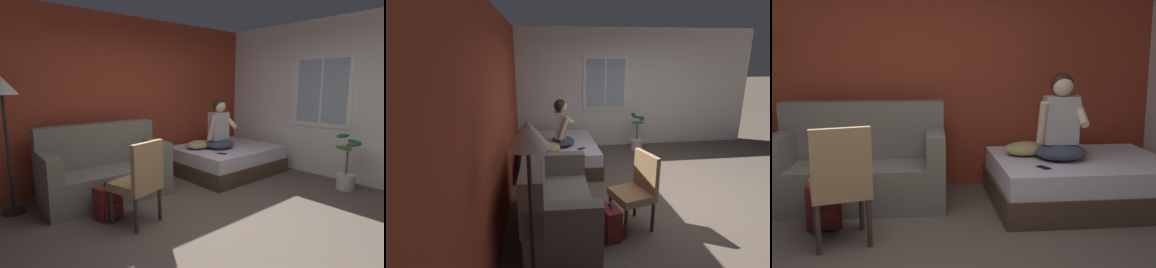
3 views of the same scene
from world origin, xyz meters
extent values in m
plane|color=brown|center=(0.00, 0.00, 0.00)|extent=(40.00, 40.00, 0.00)
cube|color=#993823|center=(0.00, 2.49, 1.35)|extent=(10.55, 0.16, 2.70)
cube|color=silver|center=(2.86, 0.00, 1.35)|extent=(0.16, 6.22, 2.70)
cube|color=white|center=(2.76, 0.40, 1.49)|extent=(0.02, 1.04, 1.24)
cube|color=#9EB2C6|center=(2.75, 0.40, 1.49)|extent=(0.01, 0.88, 1.08)
cube|color=white|center=(2.75, 0.40, 1.49)|extent=(0.01, 0.04, 1.08)
cube|color=#4C3828|center=(1.64, 1.56, 0.13)|extent=(1.80, 1.43, 0.26)
cube|color=silver|center=(1.64, 1.56, 0.37)|extent=(1.75, 1.38, 0.22)
cube|color=slate|center=(-0.60, 1.72, 0.22)|extent=(1.72, 0.85, 0.44)
cube|color=slate|center=(-0.59, 2.02, 0.74)|extent=(1.71, 0.29, 0.60)
cube|color=slate|center=(-1.36, 1.74, 0.60)|extent=(0.20, 0.81, 0.32)
cube|color=slate|center=(0.16, 1.70, 0.60)|extent=(0.20, 0.81, 0.32)
cylinder|color=#382D23|center=(-0.52, 1.05, 0.20)|extent=(0.04, 0.04, 0.40)
cylinder|color=#382D23|center=(-0.90, 0.95, 0.20)|extent=(0.04, 0.04, 0.40)
cylinder|color=#382D23|center=(-0.42, 0.68, 0.20)|extent=(0.04, 0.04, 0.40)
cylinder|color=#382D23|center=(-0.79, 0.57, 0.20)|extent=(0.04, 0.04, 0.40)
cube|color=#9E7A51|center=(-0.66, 0.81, 0.45)|extent=(0.57, 0.57, 0.10)
cube|color=#9E7A51|center=(-0.60, 0.62, 0.74)|extent=(0.46, 0.18, 0.48)
ellipsoid|color=#383D51|center=(1.42, 1.51, 0.56)|extent=(0.54, 0.46, 0.16)
cube|color=#B2ADA8|center=(1.42, 1.54, 0.88)|extent=(0.34, 0.22, 0.48)
cylinder|color=beige|center=(1.22, 1.50, 0.86)|extent=(0.09, 0.22, 0.44)
cylinder|color=beige|center=(1.59, 1.46, 0.98)|extent=(0.10, 0.38, 0.29)
sphere|color=beige|center=(1.42, 1.53, 1.23)|extent=(0.21, 0.21, 0.21)
ellipsoid|color=black|center=(1.42, 1.54, 1.24)|extent=(0.24, 0.23, 0.23)
cube|color=maroon|center=(-0.86, 1.13, 0.20)|extent=(0.33, 0.23, 0.40)
cube|color=maroon|center=(-0.84, 1.02, 0.11)|extent=(0.25, 0.09, 0.18)
torus|color=black|center=(-0.86, 1.13, 0.42)|extent=(0.09, 0.03, 0.09)
ellipsoid|color=tan|center=(1.13, 1.76, 0.55)|extent=(0.53, 0.43, 0.14)
cube|color=black|center=(1.15, 1.19, 0.48)|extent=(0.12, 0.16, 0.01)
cylinder|color=black|center=(-1.71, 2.03, 0.01)|extent=(0.28, 0.28, 0.03)
cylinder|color=black|center=(-1.71, 2.03, 0.76)|extent=(0.04, 0.04, 1.45)
cone|color=beige|center=(-1.71, 2.03, 1.59)|extent=(0.36, 0.36, 0.22)
cylinder|color=silver|center=(2.37, -0.27, 0.12)|extent=(0.26, 0.26, 0.24)
cylinder|color=#426033|center=(2.37, -0.27, 0.42)|extent=(0.03, 0.03, 0.36)
ellipsoid|color=#2D6B33|center=(2.27, -0.25, 0.66)|extent=(0.15, 0.29, 0.06)
ellipsoid|color=#2D6B33|center=(2.46, -0.32, 0.74)|extent=(0.22, 0.29, 0.06)
ellipsoid|color=#2D6B33|center=(2.39, -0.17, 0.82)|extent=(0.29, 0.15, 0.06)
ellipsoid|color=#2D6B33|center=(2.33, -0.36, 0.72)|extent=(0.30, 0.21, 0.06)
camera|label=1|loc=(-2.28, -2.14, 1.60)|focal=28.00mm
camera|label=2|loc=(-3.96, 1.94, 2.21)|focal=28.00mm
camera|label=3|loc=(-0.02, -2.80, 1.51)|focal=42.00mm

